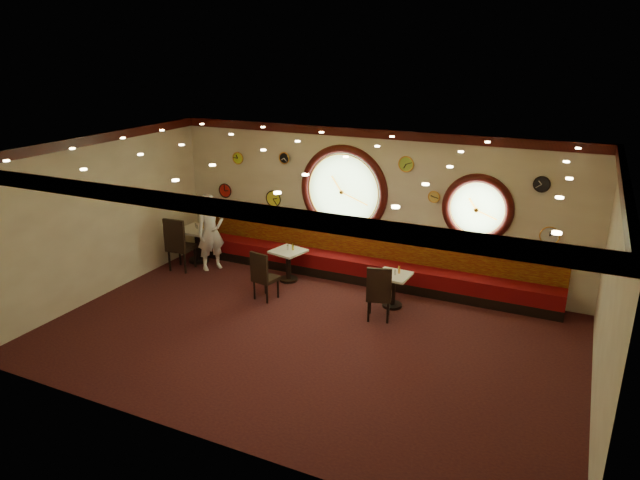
{
  "coord_description": "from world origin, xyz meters",
  "views": [
    {
      "loc": [
        3.97,
        -7.86,
        4.78
      ],
      "look_at": [
        -0.12,
        0.8,
        1.5
      ],
      "focal_mm": 32.0,
      "sensor_mm": 36.0,
      "label": 1
    }
  ],
  "objects_px": {
    "chair_a": "(178,241)",
    "condiment_c_pepper": "(395,272)",
    "chair_c": "(379,290)",
    "condiment_b_salt": "(288,247)",
    "table_a": "(197,241)",
    "table_b": "(288,262)",
    "condiment_c_bottle": "(399,270)",
    "condiment_a_salt": "(196,225)",
    "chair_b": "(263,273)",
    "condiment_c_salt": "(390,272)",
    "table_c": "(393,286)",
    "condiment_b_pepper": "(288,248)",
    "condiment_a_pepper": "(197,227)",
    "condiment_b_bottle": "(293,247)",
    "condiment_a_bottle": "(202,224)",
    "waiter": "(211,232)"
  },
  "relations": [
    {
      "from": "table_b",
      "to": "condiment_b_salt",
      "type": "distance_m",
      "value": 0.31
    },
    {
      "from": "table_a",
      "to": "condiment_a_bottle",
      "type": "distance_m",
      "value": 0.41
    },
    {
      "from": "table_c",
      "to": "waiter",
      "type": "distance_m",
      "value": 4.32
    },
    {
      "from": "condiment_b_pepper",
      "to": "condiment_b_bottle",
      "type": "bearing_deg",
      "value": 20.01
    },
    {
      "from": "condiment_c_bottle",
      "to": "condiment_a_salt",
      "type": "bearing_deg",
      "value": 175.73
    },
    {
      "from": "condiment_c_salt",
      "to": "condiment_b_bottle",
      "type": "distance_m",
      "value": 2.29
    },
    {
      "from": "condiment_a_bottle",
      "to": "condiment_c_salt",
      "type": "bearing_deg",
      "value": -5.79
    },
    {
      "from": "condiment_c_salt",
      "to": "condiment_c_bottle",
      "type": "distance_m",
      "value": 0.17
    },
    {
      "from": "chair_b",
      "to": "condiment_b_pepper",
      "type": "height_order",
      "value": "chair_b"
    },
    {
      "from": "chair_b",
      "to": "condiment_a_salt",
      "type": "xyz_separation_m",
      "value": [
        -2.53,
        1.27,
        0.27
      ]
    },
    {
      "from": "condiment_a_salt",
      "to": "condiment_c_pepper",
      "type": "bearing_deg",
      "value": -5.55
    },
    {
      "from": "chair_a",
      "to": "condiment_b_pepper",
      "type": "xyz_separation_m",
      "value": [
        2.44,
        0.56,
        0.04
      ]
    },
    {
      "from": "chair_c",
      "to": "condiment_c_bottle",
      "type": "distance_m",
      "value": 0.79
    },
    {
      "from": "condiment_c_salt",
      "to": "condiment_b_pepper",
      "type": "xyz_separation_m",
      "value": [
        -2.37,
        0.29,
        0.03
      ]
    },
    {
      "from": "table_b",
      "to": "condiment_b_bottle",
      "type": "xyz_separation_m",
      "value": [
        0.09,
        0.06,
        0.33
      ]
    },
    {
      "from": "condiment_a_salt",
      "to": "condiment_c_salt",
      "type": "height_order",
      "value": "condiment_a_salt"
    },
    {
      "from": "chair_b",
      "to": "waiter",
      "type": "xyz_separation_m",
      "value": [
        -1.9,
        0.97,
        0.29
      ]
    },
    {
      "from": "chair_b",
      "to": "condiment_c_salt",
      "type": "relative_size",
      "value": 7.23
    },
    {
      "from": "chair_a",
      "to": "chair_c",
      "type": "distance_m",
      "value": 4.85
    },
    {
      "from": "table_c",
      "to": "chair_b",
      "type": "bearing_deg",
      "value": -161.57
    },
    {
      "from": "chair_c",
      "to": "condiment_b_salt",
      "type": "relative_size",
      "value": 6.44
    },
    {
      "from": "chair_c",
      "to": "condiment_c_salt",
      "type": "xyz_separation_m",
      "value": [
        -0.02,
        0.68,
        0.11
      ]
    },
    {
      "from": "table_b",
      "to": "condiment_a_pepper",
      "type": "relative_size",
      "value": 8.23
    },
    {
      "from": "chair_b",
      "to": "condiment_b_salt",
      "type": "xyz_separation_m",
      "value": [
        -0.05,
        1.13,
        0.16
      ]
    },
    {
      "from": "table_a",
      "to": "condiment_b_salt",
      "type": "xyz_separation_m",
      "value": [
        2.41,
        -0.07,
        0.23
      ]
    },
    {
      "from": "chair_b",
      "to": "waiter",
      "type": "bearing_deg",
      "value": 163.51
    },
    {
      "from": "waiter",
      "to": "condiment_a_salt",
      "type": "bearing_deg",
      "value": 97.89
    },
    {
      "from": "condiment_b_salt",
      "to": "condiment_c_salt",
      "type": "bearing_deg",
      "value": -7.67
    },
    {
      "from": "condiment_b_salt",
      "to": "condiment_a_bottle",
      "type": "relative_size",
      "value": 0.57
    },
    {
      "from": "condiment_a_pepper",
      "to": "condiment_c_pepper",
      "type": "relative_size",
      "value": 0.92
    },
    {
      "from": "table_c",
      "to": "condiment_b_bottle",
      "type": "relative_size",
      "value": 4.55
    },
    {
      "from": "chair_c",
      "to": "condiment_c_salt",
      "type": "bearing_deg",
      "value": 76.03
    },
    {
      "from": "chair_c",
      "to": "condiment_b_salt",
      "type": "height_order",
      "value": "chair_c"
    },
    {
      "from": "condiment_c_pepper",
      "to": "table_b",
      "type": "bearing_deg",
      "value": 173.18
    },
    {
      "from": "condiment_b_pepper",
      "to": "condiment_c_bottle",
      "type": "xyz_separation_m",
      "value": [
        2.52,
        -0.21,
        0.0
      ]
    },
    {
      "from": "chair_a",
      "to": "condiment_c_pepper",
      "type": "distance_m",
      "value": 4.92
    },
    {
      "from": "table_a",
      "to": "condiment_a_bottle",
      "type": "xyz_separation_m",
      "value": [
        0.1,
        0.08,
        0.38
      ]
    },
    {
      "from": "condiment_c_salt",
      "to": "condiment_a_bottle",
      "type": "distance_m",
      "value": 4.72
    },
    {
      "from": "condiment_b_bottle",
      "to": "waiter",
      "type": "bearing_deg",
      "value": -175.21
    },
    {
      "from": "table_b",
      "to": "condiment_a_bottle",
      "type": "xyz_separation_m",
      "value": [
        -2.34,
        0.2,
        0.46
      ]
    },
    {
      "from": "condiment_c_salt",
      "to": "condiment_c_bottle",
      "type": "xyz_separation_m",
      "value": [
        0.14,
        0.09,
        0.03
      ]
    },
    {
      "from": "condiment_c_pepper",
      "to": "condiment_a_salt",
      "type": "bearing_deg",
      "value": 174.45
    },
    {
      "from": "condiment_a_bottle",
      "to": "table_a",
      "type": "bearing_deg",
      "value": -142.12
    },
    {
      "from": "table_a",
      "to": "chair_b",
      "type": "xyz_separation_m",
      "value": [
        2.46,
        -1.2,
        0.07
      ]
    },
    {
      "from": "condiment_a_salt",
      "to": "condiment_b_pepper",
      "type": "xyz_separation_m",
      "value": [
        2.5,
        -0.17,
        -0.11
      ]
    },
    {
      "from": "table_c",
      "to": "chair_b",
      "type": "xyz_separation_m",
      "value": [
        -2.4,
        -0.8,
        0.15
      ]
    },
    {
      "from": "table_a",
      "to": "condiment_a_salt",
      "type": "distance_m",
      "value": 0.36
    },
    {
      "from": "table_a",
      "to": "table_b",
      "type": "height_order",
      "value": "table_a"
    },
    {
      "from": "condiment_b_pepper",
      "to": "waiter",
      "type": "relative_size",
      "value": 0.06
    },
    {
      "from": "table_c",
      "to": "table_a",
      "type": "bearing_deg",
      "value": 175.32
    }
  ]
}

